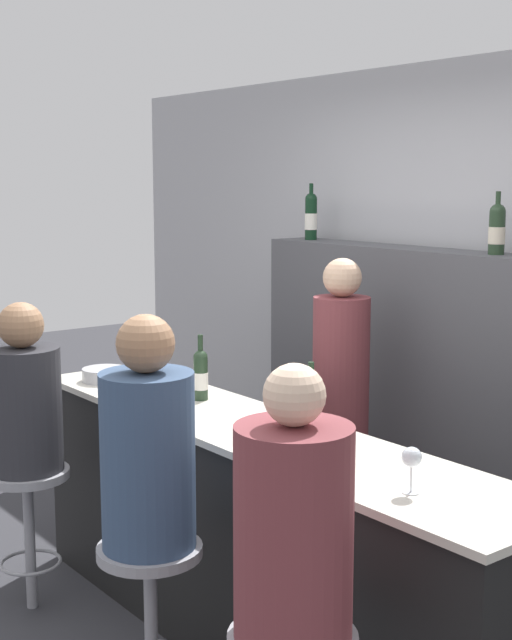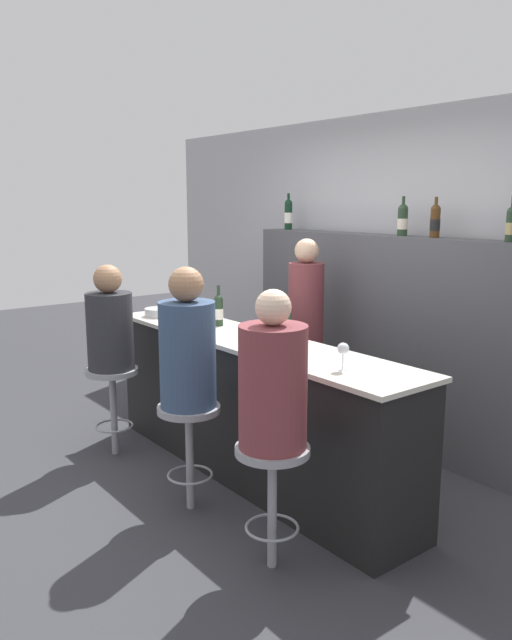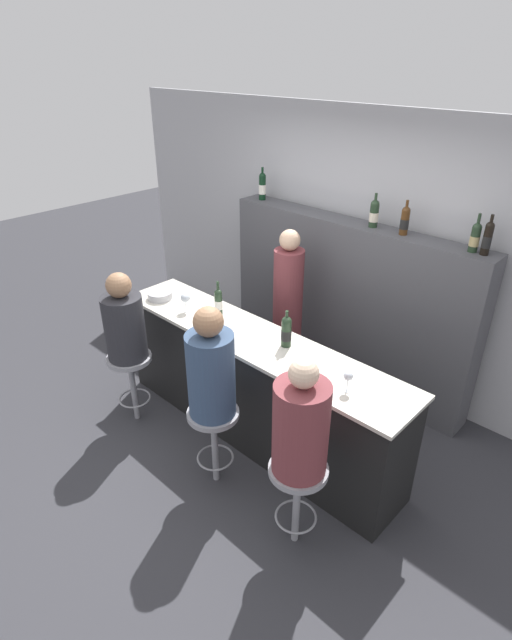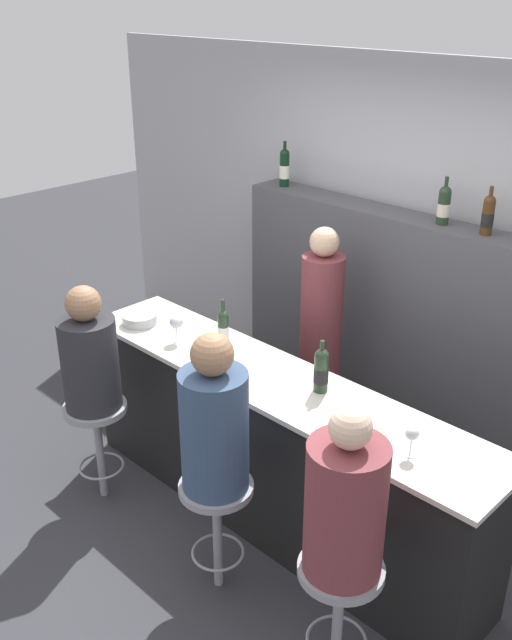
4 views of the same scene
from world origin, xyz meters
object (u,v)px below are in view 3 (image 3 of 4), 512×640
(guest_seated_middle, at_px, (211,370))
(wine_bottle_backbar_4, at_px, (488,238))
(wine_glass_1, at_px, (348,377))
(bar_stool_right, at_px, (298,484))
(wine_bottle_counter_1, at_px, (286,331))
(guest_seated_right, at_px, (301,425))
(wine_bottle_backbar_0, at_px, (262,186))
(wine_bottle_backbar_1, at_px, (374,213))
(wine_bottle_backbar_2, at_px, (405,220))
(bartender, at_px, (287,316))
(metal_bowl, at_px, (160,295))
(wine_bottle_backbar_3, at_px, (475,237))
(wine_glass_0, at_px, (185,298))
(bar_stool_left, at_px, (131,370))
(guest_seated_left, at_px, (124,323))
(bar_stool_middle, at_px, (214,427))
(wine_bottle_counter_0, at_px, (218,301))

(guest_seated_middle, bearing_deg, wine_bottle_backbar_4, 61.53)
(wine_glass_1, height_order, bar_stool_right, wine_glass_1)
(wine_bottle_counter_1, distance_m, guest_seated_right, 0.98)
(wine_bottle_backbar_0, height_order, wine_bottle_backbar_1, wine_bottle_backbar_0)
(wine_bottle_backbar_2, relative_size, bar_stool_right, 0.43)
(guest_seated_right, height_order, bartender, bartender)
(bar_stool_right, bearing_deg, wine_bottle_backbar_0, 137.78)
(wine_bottle_counter_1, height_order, metal_bowl, wine_bottle_counter_1)
(wine_bottle_counter_1, distance_m, guest_seated_middle, 0.69)
(wine_bottle_backbar_3, xyz_separation_m, guest_seated_middle, (-0.93, -1.88, -0.72))
(guest_seated_middle, bearing_deg, wine_glass_0, 150.22)
(wine_bottle_backbar_1, height_order, bar_stool_right, wine_bottle_backbar_1)
(bar_stool_left, bearing_deg, wine_bottle_backbar_3, 43.06)
(wine_bottle_backbar_3, xyz_separation_m, wine_glass_0, (-1.83, -1.37, -0.65))
(wine_bottle_backbar_3, relative_size, bartender, 0.19)
(bartender, bearing_deg, bar_stool_left, -113.76)
(wine_bottle_backbar_4, distance_m, guest_seated_left, 2.93)
(bar_stool_right, xyz_separation_m, bartender, (-1.28, 1.39, 0.23))
(metal_bowl, bearing_deg, wine_bottle_backbar_3, 31.86)
(wine_bottle_backbar_4, relative_size, bar_stool_middle, 0.46)
(wine_bottle_backbar_0, distance_m, bar_stool_left, 2.27)
(wine_bottle_backbar_2, height_order, metal_bowl, wine_bottle_backbar_2)
(metal_bowl, xyz_separation_m, bar_stool_right, (2.08, -0.51, -0.49))
(wine_bottle_backbar_4, bearing_deg, bar_stool_left, -138.18)
(bar_stool_middle, bearing_deg, wine_bottle_backbar_4, 61.53)
(guest_seated_left, height_order, bartender, bartender)
(wine_bottle_counter_0, height_order, wine_bottle_backbar_4, wine_bottle_backbar_4)
(wine_bottle_counter_1, xyz_separation_m, guest_seated_right, (0.70, -0.68, -0.10))
(wine_bottle_backbar_2, distance_m, bartender, 1.38)
(metal_bowl, relative_size, bar_stool_right, 0.34)
(wine_bottle_backbar_3, distance_m, bar_stool_middle, 2.43)
(wine_bottle_counter_0, bearing_deg, bar_stool_middle, -45.95)
(wine_bottle_counter_1, height_order, guest_seated_left, guest_seated_left)
(wine_bottle_backbar_1, relative_size, wine_bottle_backbar_3, 0.99)
(wine_bottle_backbar_4, height_order, wine_glass_0, wine_bottle_backbar_4)
(wine_bottle_backbar_1, xyz_separation_m, wine_glass_1, (0.74, -1.37, -0.66))
(wine_bottle_backbar_1, distance_m, wine_bottle_backbar_3, 0.88)
(guest_seated_middle, xyz_separation_m, guest_seated_right, (0.81, 0.00, -0.02))
(wine_bottle_backbar_1, distance_m, bar_stool_right, 2.37)
(wine_glass_0, bearing_deg, guest_seated_left, -109.43)
(bar_stool_right, bearing_deg, metal_bowl, 166.16)
(wine_bottle_backbar_1, height_order, metal_bowl, wine_bottle_backbar_1)
(wine_bottle_backbar_1, height_order, guest_seated_right, wine_bottle_backbar_1)
(wine_bottle_backbar_0, bearing_deg, bar_stool_middle, -56.04)
(wine_bottle_counter_0, xyz_separation_m, guest_seated_right, (1.46, -0.68, -0.09))
(metal_bowl, bearing_deg, wine_bottle_backbar_0, 89.77)
(wine_bottle_backbar_3, height_order, wine_glass_1, wine_bottle_backbar_3)
(wine_glass_0, distance_m, wine_glass_1, 1.69)
(wine_glass_0, xyz_separation_m, bar_stool_right, (1.71, -0.52, -0.58))
(guest_seated_middle, bearing_deg, wine_bottle_counter_1, 80.75)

